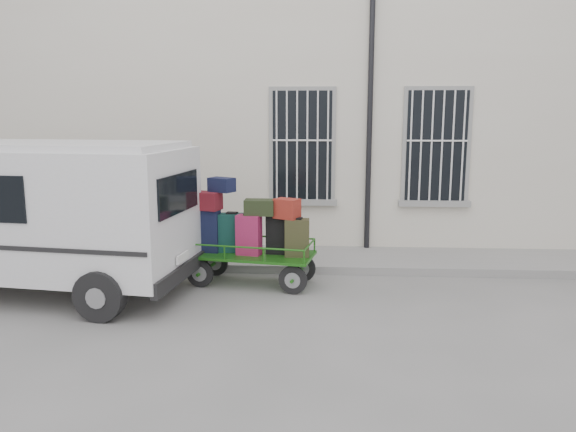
{
  "coord_description": "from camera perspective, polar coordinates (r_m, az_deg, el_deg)",
  "views": [
    {
      "loc": [
        0.03,
        -8.53,
        2.88
      ],
      "look_at": [
        -0.57,
        1.0,
        1.15
      ],
      "focal_mm": 35.0,
      "sensor_mm": 36.0,
      "label": 1
    }
  ],
  "objects": [
    {
      "name": "ground",
      "position": [
        9.01,
        3.25,
        -8.38
      ],
      "size": [
        80.0,
        80.0,
        0.0
      ],
      "primitive_type": "plane",
      "color": "slate",
      "rests_on": "ground"
    },
    {
      "name": "building",
      "position": [
        14.03,
        3.53,
        10.76
      ],
      "size": [
        24.0,
        5.15,
        6.0
      ],
      "color": "beige",
      "rests_on": "ground"
    },
    {
      "name": "sidewalk",
      "position": [
        11.09,
        3.33,
        -4.38
      ],
      "size": [
        24.0,
        1.7,
        0.15
      ],
      "primitive_type": "cube",
      "color": "gray",
      "rests_on": "ground"
    },
    {
      "name": "luggage_cart",
      "position": [
        9.54,
        -3.95,
        -1.9
      ],
      "size": [
        2.51,
        1.3,
        1.82
      ],
      "rotation": [
        0.0,
        0.0,
        -0.17
      ],
      "color": "black",
      "rests_on": "ground"
    },
    {
      "name": "van",
      "position": [
        9.81,
        -24.12,
        0.74
      ],
      "size": [
        5.09,
        2.7,
        2.45
      ],
      "rotation": [
        0.0,
        0.0,
        -0.13
      ],
      "color": "silver",
      "rests_on": "ground"
    }
  ]
}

